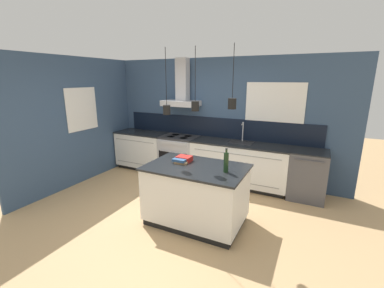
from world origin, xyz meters
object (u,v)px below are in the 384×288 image
(bottle_on_island, at_px, (226,162))
(book_stack, at_px, (182,160))
(dishwasher, at_px, (308,175))
(oven_range, at_px, (180,156))
(red_supply_box, at_px, (184,159))

(bottle_on_island, xyz_separation_m, book_stack, (-0.75, 0.11, -0.11))
(dishwasher, bearing_deg, oven_range, -179.91)
(oven_range, bearing_deg, book_stack, -59.52)
(oven_range, height_order, dishwasher, same)
(dishwasher, xyz_separation_m, bottle_on_island, (-1.02, -1.69, 0.60))
(red_supply_box, bearing_deg, bottle_on_island, -12.45)
(oven_range, height_order, bottle_on_island, bottle_on_island)
(oven_range, height_order, book_stack, book_stack)
(dishwasher, height_order, book_stack, book_stack)
(dishwasher, relative_size, red_supply_box, 4.05)
(book_stack, bearing_deg, dishwasher, 41.74)
(oven_range, relative_size, dishwasher, 1.00)
(dishwasher, xyz_separation_m, red_supply_box, (-1.76, -1.52, 0.50))
(bottle_on_island, distance_m, book_stack, 0.77)
(oven_range, distance_m, red_supply_box, 1.85)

